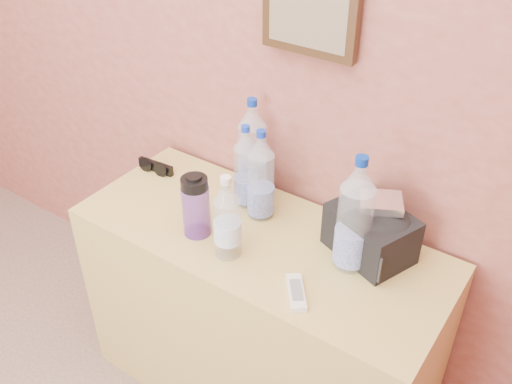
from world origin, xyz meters
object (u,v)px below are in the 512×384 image
Objects in this scene: pet_large_b at (261,179)px; nalgene_bottle at (196,205)px; dresser at (259,319)px; pet_large_a at (246,170)px; foil_packet at (381,202)px; pet_small at (227,221)px; toiletry_bag at (371,231)px; pet_large_c at (252,152)px; ac_remote at (296,293)px; pet_large_d at (355,220)px; sunglasses at (156,167)px.

nalgene_bottle is (-0.11, -0.19, -0.03)m from pet_large_b.
pet_large_a reaches higher than dresser.
nalgene_bottle is at bearing -154.19° from foil_packet.
pet_small is at bearing -82.25° from pet_large_b.
nalgene_bottle is 0.53m from toiletry_bag.
pet_large_b reaches higher than pet_small.
pet_large_b reaches higher than nalgene_bottle.
foil_packet is (0.38, 0.05, 0.04)m from pet_large_b.
pet_large_a is at bearing -159.15° from toiletry_bag.
pet_large_c is at bearing 109.14° from pet_large_a.
pet_large_b is 1.47× the size of nalgene_bottle.
pet_large_b is 0.22m from nalgene_bottle.
pet_large_c reaches higher than nalgene_bottle.
pet_large_a is at bearing -70.86° from pet_large_c.
pet_small is 2.04× the size of ac_remote.
foil_packet is (0.01, 0.02, 0.10)m from toiletry_bag.
toiletry_bag is at bearing 124.43° from ac_remote.
dresser is at bearing -155.76° from foil_packet.
pet_large_d is 0.49m from nalgene_bottle.
nalgene_bottle is at bearing -136.99° from ac_remote.
foil_packet is at bearing -1.28° from sunglasses.
pet_small is 2.28× the size of foil_packet.
pet_large_c reaches higher than pet_large_b.
sunglasses is at bearing 169.66° from dresser.
pet_large_d is 0.83m from sunglasses.
pet_large_a is at bearing 169.69° from pet_large_d.
pet_large_d reaches higher than pet_large_c.
dresser is 3.86× the size of pet_large_b.
pet_large_c is 1.64× the size of nalgene_bottle.
sunglasses is at bearing -179.73° from pet_large_b.
pet_small reaches higher than ac_remote.
foil_packet is at bearing 24.24° from dresser.
pet_large_a is 0.46m from toiletry_bag.
dresser is at bearing -14.97° from sunglasses.
sunglasses is at bearing -175.46° from pet_large_a.
pet_large_c is at bearing -167.78° from toiletry_bag.
pet_small is at bearing -104.91° from dresser.
ac_remote is at bearing -8.39° from nalgene_bottle.
ac_remote is 0.30m from toiletry_bag.
ac_remote is 1.12× the size of foil_packet.
pet_large_d is at bearing -7.97° from sunglasses.
pet_large_c is at bearing 11.40° from sunglasses.
pet_small reaches higher than toiletry_bag.
ac_remote is (0.39, -0.35, -0.15)m from pet_large_c.
pet_large_c is 2.57× the size of ac_remote.
sunglasses is at bearing -163.97° from pet_large_c.
pet_large_b reaches higher than pet_large_a.
pet_large_b is at bearing -4.36° from sunglasses.
pet_large_c reaches higher than foil_packet.
nalgene_bottle is at bearing -162.88° from pet_large_d.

